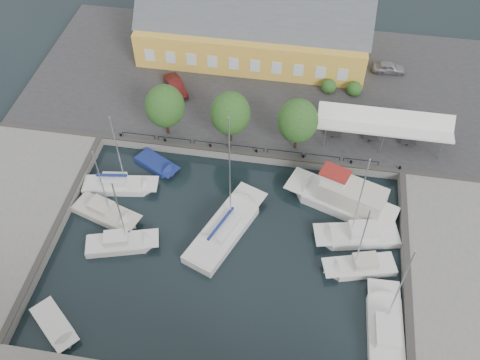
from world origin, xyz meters
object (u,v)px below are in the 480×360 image
Objects in this scene: warehouse at (249,29)px; west_boat_a at (119,186)px; east_boat_a at (358,236)px; trawler at (346,200)px; launch_nw at (157,165)px; launch_sw at (55,325)px; west_boat_c at (121,244)px; center_sailboat at (225,230)px; west_boat_b at (105,213)px; car_silver at (389,68)px; east_boat_b at (361,267)px; tent_canopy at (384,123)px; car_red at (176,86)px; east_boat_c at (385,332)px.

warehouse is 2.75× the size of west_boat_a.
east_boat_a reaches higher than west_boat_a.
launch_nw is at bearing 173.16° from trawler.
west_boat_a is at bearing 87.85° from launch_sw.
west_boat_c reaches higher than launch_sw.
east_boat_a is at bearing 6.45° from center_sailboat.
trawler is at bearing 111.49° from east_boat_a.
center_sailboat is 1.47× the size of west_boat_b.
east_boat_a is 24.49m from west_boat_a.
car_silver is 0.43× the size of east_boat_b.
tent_canopy is at bearing 84.11° from east_boat_b.
east_boat_a is at bearing 3.01° from west_boat_b.
west_boat_c reaches higher than tent_canopy.
car_red is 0.46× the size of west_boat_b.
tent_canopy is at bearing 69.33° from trawler.
warehouse is 33.71m from east_boat_b.
trawler is at bearing 163.75° from car_silver.
east_boat_c is 29.22m from west_boat_a.
warehouse is 17.96m from car_silver.
car_silver is 0.35× the size of trawler.
car_silver is 38.31m from west_boat_b.
west_boat_c reaches higher than east_boat_b.
east_boat_a is at bearing -5.42° from west_boat_a.
tent_canopy is 2.64× the size of launch_sw.
car_silver is 35.75m from west_boat_a.
trawler is 1.02× the size of east_boat_a.
center_sailboat is 13.05m from east_boat_b.
center_sailboat is at bearing 145.05° from car_silver.
west_boat_b is at bearing 179.36° from center_sailboat.
west_boat_a is (-24.38, 2.32, 0.01)m from east_boat_a.
launch_sw is (-26.90, -25.88, -3.59)m from tent_canopy.
east_boat_c is at bearing -64.67° from warehouse.
launch_nw is at bearing 123.53° from car_silver.
car_silver is 0.41× the size of west_boat_b.
east_boat_c is (2.08, -6.02, -0.00)m from east_boat_b.
center_sailboat is (9.39, -18.79, -1.39)m from car_red.
west_boat_a is at bearing -128.12° from launch_nw.
launch_nw is (2.94, 3.75, -0.18)m from west_boat_a.
west_boat_c is at bearing -168.28° from east_boat_a.
center_sailboat is 1.40× the size of west_boat_a.
center_sailboat is 12.34m from west_boat_a.
trawler is 13.71m from east_boat_c.
east_boat_a reaches higher than launch_nw.
launch_nw is at bearing 87.11° from west_boat_c.
launch_sw is at bearing -91.82° from west_boat_b.
west_boat_c is 10.64m from launch_nw.
east_boat_a is at bearing -15.80° from launch_nw.
west_boat_b is at bearing -132.45° from car_red.
east_boat_c reaches higher than warehouse.
tent_canopy is 1.35× the size of west_boat_a.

